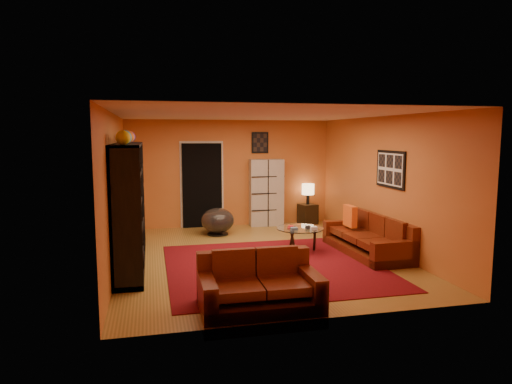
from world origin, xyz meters
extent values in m
plane|color=olive|center=(0.00, 0.00, 0.00)|extent=(6.00, 6.00, 0.00)
plane|color=white|center=(0.00, 0.00, 2.60)|extent=(6.00, 6.00, 0.00)
plane|color=#C0632A|center=(0.00, 3.00, 1.30)|extent=(6.00, 0.00, 6.00)
plane|color=#C0632A|center=(0.00, -3.00, 1.30)|extent=(6.00, 0.00, 6.00)
plane|color=#C0632A|center=(-2.50, 0.00, 1.30)|extent=(0.00, 6.00, 6.00)
plane|color=#C0632A|center=(2.50, 0.00, 1.30)|extent=(0.00, 6.00, 6.00)
cube|color=#4F0910|center=(0.10, -0.70, 0.01)|extent=(3.60, 3.60, 0.01)
cube|color=black|center=(-0.70, 2.96, 1.02)|extent=(0.95, 0.10, 2.04)
cube|color=black|center=(2.48, -0.30, 1.60)|extent=(0.03, 1.00, 0.70)
cube|color=black|center=(0.75, 2.98, 2.05)|extent=(0.42, 0.03, 0.52)
cube|color=black|center=(-2.27, 0.00, 1.05)|extent=(0.45, 3.00, 2.10)
imported|color=black|center=(-2.23, -0.04, 1.00)|extent=(0.97, 0.13, 0.56)
cube|color=#4D160A|center=(2.05, -0.28, 0.16)|extent=(0.95, 2.18, 0.32)
cube|color=#4D160A|center=(2.40, -0.27, 0.42)|extent=(0.26, 2.15, 0.85)
cube|color=#4D160A|center=(2.08, -1.26, 0.31)|extent=(0.88, 0.21, 0.62)
cube|color=#4D160A|center=(2.02, 0.70, 0.31)|extent=(0.88, 0.21, 0.62)
cube|color=#4D160A|center=(2.03, -0.87, 0.47)|extent=(0.68, 0.60, 0.12)
cube|color=#4D160A|center=(2.01, -0.28, 0.47)|extent=(0.68, 0.60, 0.12)
cube|color=#4D160A|center=(1.99, 0.32, 0.47)|extent=(0.68, 0.60, 0.12)
cube|color=#4D160A|center=(-0.58, -2.50, 0.16)|extent=(1.55, 0.94, 0.32)
cube|color=#4D160A|center=(-0.57, -2.13, 0.42)|extent=(1.55, 0.19, 0.85)
cube|color=#4D160A|center=(0.11, -2.51, 0.31)|extent=(0.19, 0.93, 0.62)
cube|color=#4D160A|center=(-1.26, -2.49, 0.31)|extent=(0.19, 0.93, 0.62)
cube|color=#4D160A|center=(-0.28, -2.54, 0.47)|extent=(0.58, 0.71, 0.12)
cube|color=#4D160A|center=(-0.87, -2.54, 0.47)|extent=(0.58, 0.71, 0.12)
cube|color=orange|center=(1.95, 0.27, 0.63)|extent=(0.12, 0.42, 0.42)
cylinder|color=silver|center=(0.87, 0.17, 0.45)|extent=(0.91, 0.91, 0.02)
cylinder|color=black|center=(1.14, 0.09, 0.23)|extent=(0.05, 0.05, 0.43)
cylinder|color=black|center=(0.79, 0.44, 0.23)|extent=(0.05, 0.05, 0.43)
cylinder|color=black|center=(0.67, -0.03, 0.23)|extent=(0.05, 0.05, 0.43)
cube|color=#B3ADA5|center=(0.87, 2.80, 0.82)|extent=(0.84, 0.40, 1.64)
cylinder|color=black|center=(-0.47, 1.99, 0.02)|extent=(0.44, 0.44, 0.03)
cylinder|color=black|center=(-0.47, 1.99, 0.10)|extent=(0.06, 0.06, 0.15)
ellipsoid|color=#423B3A|center=(-0.47, 1.99, 0.33)|extent=(0.74, 0.74, 0.56)
cube|color=black|center=(1.94, 2.75, 0.25)|extent=(0.48, 0.48, 0.50)
cylinder|color=black|center=(1.94, 2.75, 0.62)|extent=(0.08, 0.08, 0.25)
cylinder|color=#FFCE8C|center=(1.94, 2.75, 0.88)|extent=(0.31, 0.31, 0.27)
camera|label=1|loc=(-1.91, -8.04, 2.24)|focal=32.00mm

